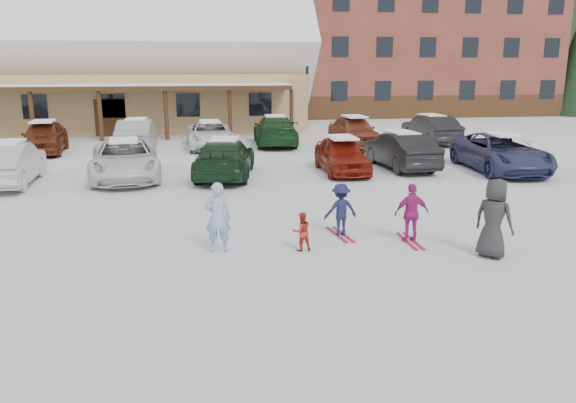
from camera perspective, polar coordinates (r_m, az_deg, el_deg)
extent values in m
plane|color=white|center=(12.75, -0.64, -5.48)|extent=(160.00, 160.00, 0.00)
cube|color=tan|center=(40.64, -19.47, 9.60)|extent=(28.00, 10.00, 3.60)
cube|color=#422814|center=(34.52, -21.44, 10.67)|extent=(25.20, 2.60, 0.25)
cube|color=white|center=(40.59, -19.90, 14.86)|extent=(29.12, 9.69, 9.69)
cube|color=maroon|center=(53.00, 11.06, 15.46)|extent=(24.00, 14.00, 12.00)
cube|color=maroon|center=(49.96, -6.53, 14.02)|extent=(7.00, 12.60, 9.00)
cube|color=#422814|center=(46.58, 13.68, 9.31)|extent=(24.00, 0.10, 1.80)
cylinder|color=black|center=(37.26, 1.95, 11.71)|extent=(0.16, 0.16, 5.75)
cube|color=black|center=(37.27, 1.99, 16.33)|extent=(0.50, 0.25, 0.25)
cylinder|color=black|center=(54.29, 27.22, 8.52)|extent=(0.60, 0.60, 1.32)
cylinder|color=black|center=(56.56, -1.04, 10.05)|extent=(0.60, 0.60, 1.08)
cone|color=black|center=(56.45, -1.06, 14.70)|extent=(3.96, 3.96, 8.10)
cylinder|color=black|center=(68.13, 23.10, 9.73)|extent=(0.60, 0.60, 1.38)
cone|color=black|center=(68.08, 23.58, 14.64)|extent=(5.06, 5.06, 10.35)
imported|color=#8BA9CB|center=(12.86, -7.16, -1.60)|extent=(0.61, 0.40, 1.64)
imported|color=#B32E1E|center=(12.93, 1.40, -3.06)|extent=(0.50, 0.42, 0.92)
imported|color=#16193F|center=(14.09, 5.37, -0.84)|extent=(0.91, 0.60, 1.33)
cube|color=#A91840|center=(14.27, 5.31, -3.36)|extent=(0.38, 1.41, 0.03)
imported|color=#A9207A|center=(13.81, 12.46, -1.16)|extent=(0.85, 0.37, 1.44)
cube|color=#A91840|center=(14.01, 12.31, -3.96)|extent=(0.23, 1.40, 0.03)
imported|color=#2A2A2D|center=(13.19, 20.18, -1.62)|extent=(0.98, 1.04, 1.79)
imported|color=#B9B9BE|center=(22.31, -26.50, 3.46)|extent=(1.88, 4.75, 1.54)
imported|color=white|center=(21.92, -16.23, 4.12)|extent=(3.04, 5.55, 1.47)
imported|color=#13321C|center=(21.55, -6.44, 4.40)|extent=(2.81, 5.28, 1.46)
imported|color=maroon|center=(22.44, 5.47, 4.74)|extent=(1.72, 4.17, 1.42)
imported|color=black|center=(23.71, 11.38, 5.13)|extent=(1.94, 4.67, 1.50)
imported|color=navy|center=(24.22, 20.80, 4.67)|extent=(2.81, 5.53, 1.50)
imported|color=maroon|center=(29.75, -23.52, 6.01)|extent=(2.24, 4.70, 1.55)
imported|color=#9C9CA0|center=(29.51, -15.09, 6.61)|extent=(1.68, 4.69, 1.54)
imported|color=white|center=(29.16, -7.91, 6.72)|extent=(2.54, 5.11, 1.39)
imported|color=#183F1D|center=(30.08, -1.33, 7.21)|extent=(2.47, 5.45, 1.55)
imported|color=brown|center=(29.94, 6.74, 7.11)|extent=(2.14, 4.70, 1.56)
imported|color=black|center=(31.76, 14.30, 7.14)|extent=(1.80, 4.72, 1.54)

